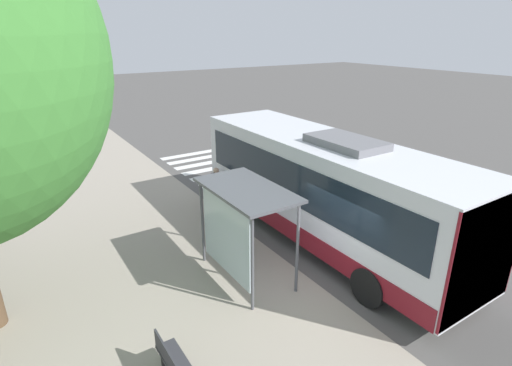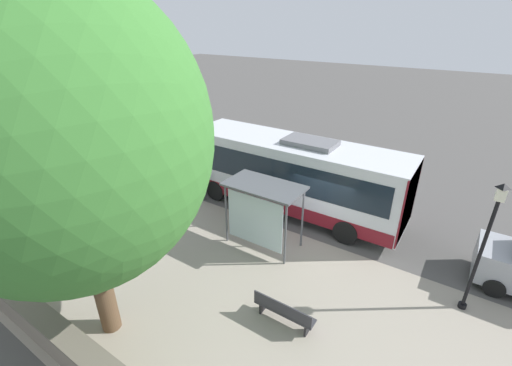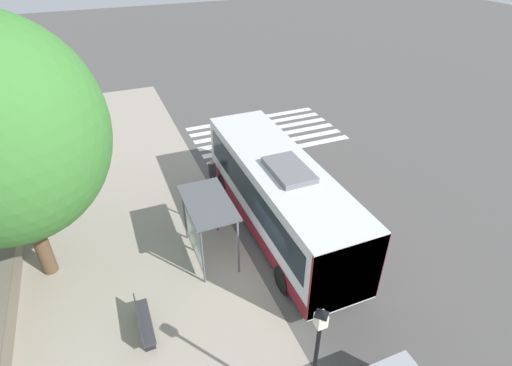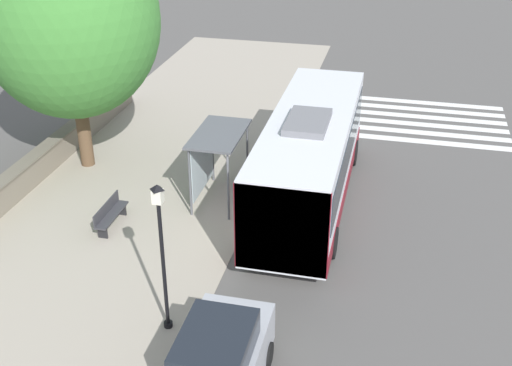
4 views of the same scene
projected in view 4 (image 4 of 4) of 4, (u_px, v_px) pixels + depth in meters
ground_plane at (246, 226)px, 21.52m from camera, size 120.00×120.00×0.00m
sidewalk_plaza at (121, 210)px, 22.43m from camera, size 9.00×44.00×0.02m
crosswalk_stripes at (407, 119)px, 29.78m from camera, size 9.00×5.25×0.01m
stone_wall at (15, 185)px, 23.00m from camera, size 0.60×20.00×1.05m
bus at (309, 157)px, 22.02m from camera, size 2.78×10.07×3.54m
bus_shelter at (215, 145)px, 22.18m from camera, size 1.63×2.94×2.60m
pedestrian at (285, 130)px, 26.30m from camera, size 0.34×0.22×1.60m
bench at (110, 214)px, 21.29m from camera, size 0.40×1.87×0.88m
street_lamp_near at (162, 247)px, 15.86m from camera, size 0.28×0.28×4.30m
shade_tree at (69, 20)px, 22.89m from camera, size 6.55×6.55×9.40m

